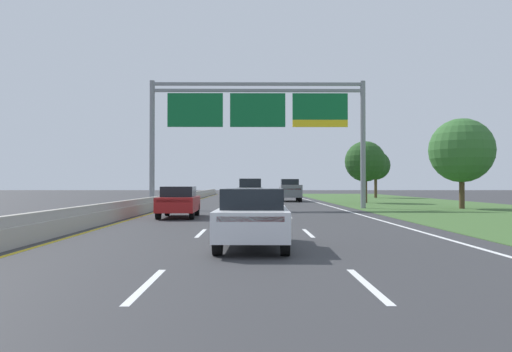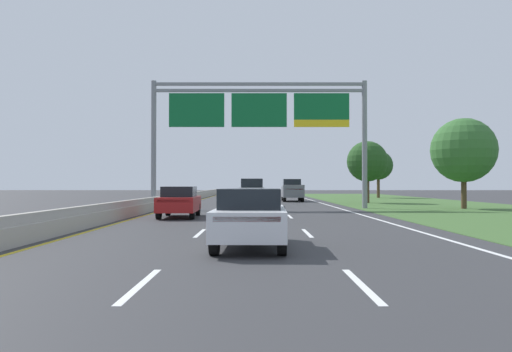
# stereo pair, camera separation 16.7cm
# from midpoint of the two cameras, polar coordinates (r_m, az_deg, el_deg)

# --- Properties ---
(ground_plane) EXTENTS (220.00, 220.00, 0.00)m
(ground_plane) POSITION_cam_midpoint_polar(r_m,az_deg,el_deg) (33.09, -0.07, -3.85)
(ground_plane) COLOR #333335
(lane_striping) EXTENTS (11.96, 106.00, 0.01)m
(lane_striping) POSITION_cam_midpoint_polar(r_m,az_deg,el_deg) (32.63, -0.07, -3.88)
(lane_striping) COLOR white
(lane_striping) RESTS_ON ground
(grass_verge_right) EXTENTS (14.00, 110.00, 0.02)m
(grass_verge_right) POSITION_cam_midpoint_polar(r_m,az_deg,el_deg) (35.91, 22.84, -3.53)
(grass_verge_right) COLOR #3D602D
(grass_verge_right) RESTS_ON ground
(median_barrier_concrete) EXTENTS (0.60, 110.00, 0.85)m
(median_barrier_concrete) POSITION_cam_midpoint_polar(r_m,az_deg,el_deg) (33.72, -11.37, -3.17)
(median_barrier_concrete) COLOR #A8A399
(median_barrier_concrete) RESTS_ON ground
(overhead_sign_gantry) EXTENTS (15.06, 0.42, 8.90)m
(overhead_sign_gantry) POSITION_cam_midpoint_polar(r_m,az_deg,el_deg) (35.57, 0.42, 6.64)
(overhead_sign_gantry) COLOR gray
(overhead_sign_gantry) RESTS_ON ground
(pickup_truck_grey) EXTENTS (2.08, 5.43, 2.20)m
(pickup_truck_grey) POSITION_cam_midpoint_polar(r_m,az_deg,el_deg) (50.43, 4.11, -1.62)
(pickup_truck_grey) COLOR slate
(pickup_truck_grey) RESTS_ON ground
(car_silver_centre_lane_suv) EXTENTS (1.98, 4.73, 2.11)m
(car_silver_centre_lane_suv) POSITION_cam_midpoint_polar(r_m,az_deg,el_deg) (39.79, -0.36, -1.77)
(car_silver_centre_lane_suv) COLOR #B2B5BA
(car_silver_centre_lane_suv) RESTS_ON ground
(car_red_left_lane_sedan) EXTENTS (1.92, 4.44, 1.57)m
(car_red_left_lane_sedan) POSITION_cam_midpoint_polar(r_m,az_deg,el_deg) (26.11, -8.46, -2.82)
(car_red_left_lane_sedan) COLOR maroon
(car_red_left_lane_sedan) RESTS_ON ground
(car_white_centre_lane_sedan) EXTENTS (1.94, 4.45, 1.57)m
(car_white_centre_lane_sedan) POSITION_cam_midpoint_polar(r_m,az_deg,el_deg) (13.57, -0.34, -4.61)
(car_white_centre_lane_sedan) COLOR silver
(car_white_centre_lane_sedan) RESTS_ON ground
(roadside_tree_mid) EXTENTS (4.39, 4.39, 6.21)m
(roadside_tree_mid) POSITION_cam_midpoint_polar(r_m,az_deg,el_deg) (37.59, 22.29, 2.67)
(roadside_tree_mid) COLOR #4C3823
(roadside_tree_mid) RESTS_ON ground
(roadside_tree_far) EXTENTS (3.63, 3.63, 5.54)m
(roadside_tree_far) POSITION_cam_midpoint_polar(r_m,az_deg,el_deg) (46.51, 12.39, 1.60)
(roadside_tree_far) COLOR #4C3823
(roadside_tree_far) RESTS_ON ground
(roadside_tree_distant) EXTENTS (3.57, 3.57, 5.80)m
(roadside_tree_distant) POSITION_cam_midpoint_polar(r_m,az_deg,el_deg) (64.14, 13.54, 1.17)
(roadside_tree_distant) COLOR #4C3823
(roadside_tree_distant) RESTS_ON ground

